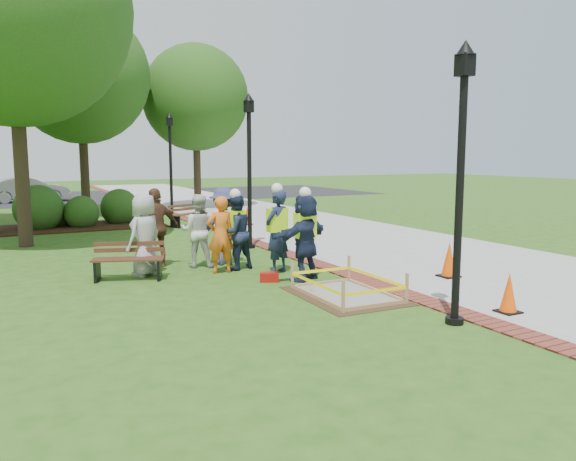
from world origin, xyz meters
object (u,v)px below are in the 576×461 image
wet_concrete_pad (346,283)px  bench_near (128,268)px  lamp_near (461,163)px  hivis_worker_b (277,229)px  cone_front (509,294)px  hivis_worker_a (305,234)px  hivis_worker_c (235,230)px

wet_concrete_pad → bench_near: bench_near is taller
lamp_near → hivis_worker_b: lamp_near is taller
lamp_near → hivis_worker_b: 4.95m
cone_front → hivis_worker_a: size_ratio=0.35×
hivis_worker_a → hivis_worker_c: hivis_worker_a is taller
wet_concrete_pad → lamp_near: size_ratio=0.55×
lamp_near → hivis_worker_c: 5.83m
cone_front → lamp_near: (-1.19, -0.02, 2.15)m
wet_concrete_pad → hivis_worker_a: hivis_worker_a is taller
wet_concrete_pad → hivis_worker_b: bearing=95.8°
wet_concrete_pad → hivis_worker_a: (-0.04, 1.53, 0.73)m
bench_near → hivis_worker_b: 3.26m
bench_near → hivis_worker_c: (2.41, 0.00, 0.67)m
wet_concrete_pad → hivis_worker_c: size_ratio=1.27×
bench_near → cone_front: (5.06, -5.40, 0.08)m
bench_near → hivis_worker_c: hivis_worker_c is taller
lamp_near → hivis_worker_c: lamp_near is taller
wet_concrete_pad → hivis_worker_c: 3.39m
hivis_worker_a → hivis_worker_c: bearing=118.1°
lamp_near → hivis_worker_c: bearing=105.1°
hivis_worker_b → hivis_worker_c: hivis_worker_b is taller
wet_concrete_pad → hivis_worker_b: 2.54m
hivis_worker_a → hivis_worker_b: 0.91m
hivis_worker_a → lamp_near: bearing=-81.2°
cone_front → hivis_worker_a: hivis_worker_a is taller
hivis_worker_b → hivis_worker_a: bearing=-76.8°
wet_concrete_pad → bench_near: size_ratio=1.53×
wet_concrete_pad → cone_front: size_ratio=3.38×
bench_near → hivis_worker_b: hivis_worker_b is taller
hivis_worker_a → cone_front: bearing=-64.7°
hivis_worker_a → bench_near: bearing=153.3°
cone_front → wet_concrete_pad: bearing=128.1°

